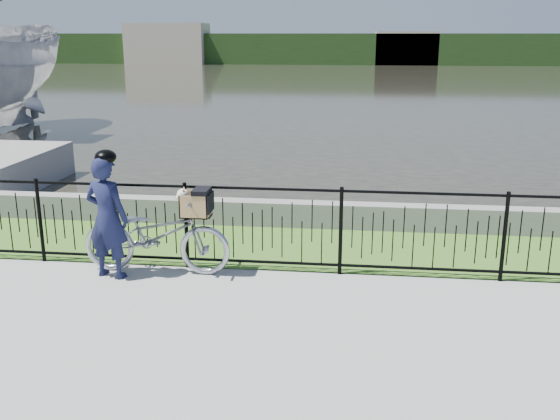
# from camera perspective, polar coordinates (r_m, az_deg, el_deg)

# --- Properties ---
(ground) EXTENTS (120.00, 120.00, 0.00)m
(ground) POSITION_cam_1_polar(r_m,az_deg,el_deg) (6.73, -3.60, -10.47)
(ground) COLOR gray
(ground) RESTS_ON ground
(grass_strip) EXTENTS (60.00, 2.00, 0.01)m
(grass_strip) POSITION_cam_1_polar(r_m,az_deg,el_deg) (9.10, -0.69, -3.25)
(grass_strip) COLOR #3F6A21
(grass_strip) RESTS_ON ground
(water) EXTENTS (120.00, 120.00, 0.00)m
(water) POSITION_cam_1_polar(r_m,az_deg,el_deg) (39.06, 5.20, 11.39)
(water) COLOR #29271F
(water) RESTS_ON ground
(quay_wall) EXTENTS (60.00, 0.30, 0.40)m
(quay_wall) POSITION_cam_1_polar(r_m,az_deg,el_deg) (9.99, 0.05, -0.32)
(quay_wall) COLOR slate
(quay_wall) RESTS_ON ground
(fence) EXTENTS (14.00, 0.06, 1.15)m
(fence) POSITION_cam_1_polar(r_m,az_deg,el_deg) (7.98, -1.63, -1.70)
(fence) COLOR black
(fence) RESTS_ON ground
(far_treeline) EXTENTS (120.00, 6.00, 3.00)m
(far_treeline) POSITION_cam_1_polar(r_m,az_deg,el_deg) (65.96, 5.98, 14.46)
(far_treeline) COLOR #213D17
(far_treeline) RESTS_ON ground
(far_building_left) EXTENTS (8.00, 4.00, 4.00)m
(far_building_left) POSITION_cam_1_polar(r_m,az_deg,el_deg) (66.74, -10.23, 14.75)
(far_building_left) COLOR #ABA089
(far_building_left) RESTS_ON ground
(far_building_right) EXTENTS (6.00, 3.00, 3.20)m
(far_building_right) POSITION_cam_1_polar(r_m,az_deg,el_deg) (64.63, 11.45, 14.30)
(far_building_right) COLOR #ABA089
(far_building_right) RESTS_ON ground
(bicycle_rig) EXTENTS (1.91, 0.67, 1.15)m
(bicycle_rig) POSITION_cam_1_polar(r_m,az_deg,el_deg) (8.11, -11.16, -2.18)
(bicycle_rig) COLOR #A4A7AF
(bicycle_rig) RESTS_ON ground
(cyclist) EXTENTS (0.64, 0.49, 1.63)m
(cyclist) POSITION_cam_1_polar(r_m,az_deg,el_deg) (8.02, -15.55, -0.46)
(cyclist) COLOR #141737
(cyclist) RESTS_ON ground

